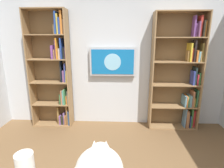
# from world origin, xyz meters

# --- Properties ---
(wall_back) EXTENTS (4.52, 0.06, 2.70)m
(wall_back) POSITION_xyz_m (0.00, -2.23, 1.35)
(wall_back) COLOR silver
(wall_back) RESTS_ON ground
(bookshelf_left) EXTENTS (0.92, 0.28, 2.17)m
(bookshelf_left) POSITION_xyz_m (-1.30, -2.07, 1.05)
(bookshelf_left) COLOR #937047
(bookshelf_left) RESTS_ON ground
(bookshelf_right) EXTENTS (0.76, 0.28, 2.22)m
(bookshelf_right) POSITION_xyz_m (1.10, -2.06, 1.11)
(bookshelf_right) COLOR #937047
(bookshelf_right) RESTS_ON ground
(wall_mounted_tv) EXTENTS (0.88, 0.07, 0.54)m
(wall_mounted_tv) POSITION_xyz_m (-0.01, -2.15, 1.28)
(wall_mounted_tv) COLOR #B7B7BC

